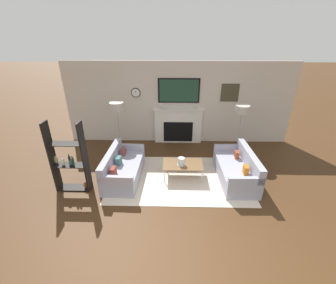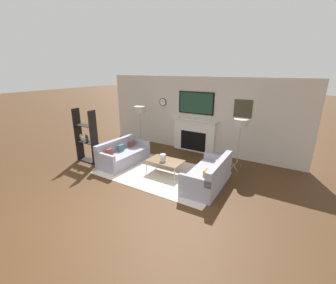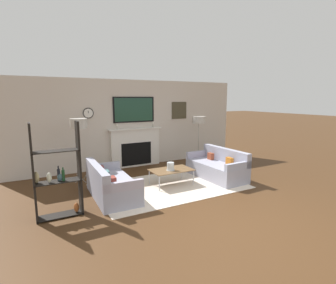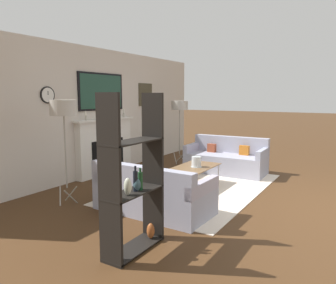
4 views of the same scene
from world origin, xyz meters
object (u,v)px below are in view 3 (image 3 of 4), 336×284
at_px(couch_right, 217,168).
at_px(floor_lamp_right, 199,120).
at_px(couch_left, 110,185).
at_px(floor_lamp_left, 79,124).
at_px(shelf_unit, 57,175).
at_px(coffee_table, 171,170).
at_px(hurricane_candle, 171,167).

relative_size(couch_right, floor_lamp_right, 1.10).
xyz_separation_m(couch_left, floor_lamp_left, (-0.35, 1.39, 1.23)).
xyz_separation_m(couch_right, shelf_unit, (-4.05, -0.50, 0.51)).
bearing_deg(floor_lamp_right, couch_right, -104.23).
bearing_deg(shelf_unit, floor_lamp_right, 23.22).
xyz_separation_m(couch_left, coffee_table, (1.57, 0.08, 0.10)).
relative_size(couch_left, hurricane_candle, 8.49).
relative_size(couch_right, shelf_unit, 1.00).
xyz_separation_m(coffee_table, floor_lamp_left, (-1.92, 1.31, 1.13)).
distance_m(couch_left, floor_lamp_right, 3.78).
bearing_deg(hurricane_candle, floor_lamp_left, 144.09).
bearing_deg(couch_left, floor_lamp_right, 22.83).
relative_size(hurricane_candle, floor_lamp_right, 0.13).
xyz_separation_m(couch_right, floor_lamp_right, (0.35, 1.39, 1.16)).
bearing_deg(couch_left, shelf_unit, -155.64).
height_order(hurricane_candle, shelf_unit, shelf_unit).
distance_m(couch_left, hurricane_candle, 1.54).
distance_m(couch_right, hurricane_candle, 1.45).
height_order(coffee_table, floor_lamp_right, floor_lamp_right).
height_order(coffee_table, shelf_unit, shelf_unit).
bearing_deg(hurricane_candle, couch_right, -1.43).
distance_m(couch_right, coffee_table, 1.39).
bearing_deg(coffee_table, hurricane_candle, -136.94).
distance_m(floor_lamp_left, shelf_unit, 2.15).
height_order(coffee_table, hurricane_candle, hurricane_candle).
bearing_deg(couch_left, floor_lamp_left, 104.22).
distance_m(couch_left, shelf_unit, 1.31).
bearing_deg(floor_lamp_right, shelf_unit, -156.78).
xyz_separation_m(hurricane_candle, floor_lamp_right, (1.79, 1.36, 0.96)).
distance_m(couch_right, shelf_unit, 4.12).
bearing_deg(shelf_unit, hurricane_candle, 11.48).
height_order(couch_right, floor_lamp_right, floor_lamp_right).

